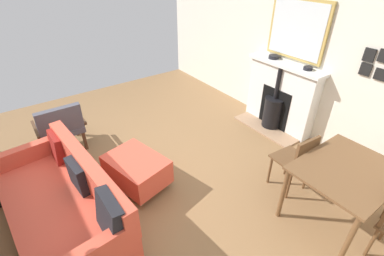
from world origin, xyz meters
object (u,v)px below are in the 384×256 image
(fireplace, at_px, (279,99))
(sofa, at_px, (65,203))
(ottoman, at_px, (137,169))
(mantel_bowl_far, at_px, (308,68))
(armchair_accent, at_px, (60,126))
(dining_chair_near_fireplace, at_px, (297,159))
(dining_table, at_px, (346,176))
(mantel_bowl_near, at_px, (274,57))

(fireplace, height_order, sofa, fireplace)
(ottoman, bearing_deg, mantel_bowl_far, 170.71)
(sofa, bearing_deg, armchair_accent, -102.73)
(mantel_bowl_far, distance_m, sofa, 3.69)
(ottoman, distance_m, dining_chair_near_fireplace, 2.01)
(sofa, bearing_deg, fireplace, -178.52)
(fireplace, bearing_deg, dining_table, 57.98)
(mantel_bowl_near, height_order, dining_chair_near_fireplace, mantel_bowl_near)
(dining_chair_near_fireplace, bearing_deg, dining_table, 90.62)
(mantel_bowl_near, distance_m, ottoman, 2.84)
(mantel_bowl_far, height_order, sofa, mantel_bowl_far)
(fireplace, relative_size, mantel_bowl_far, 9.89)
(fireplace, height_order, mantel_bowl_far, mantel_bowl_far)
(mantel_bowl_far, relative_size, sofa, 0.07)
(mantel_bowl_far, relative_size, armchair_accent, 0.16)
(mantel_bowl_far, distance_m, armchair_accent, 3.77)
(mantel_bowl_near, bearing_deg, fireplace, 83.73)
(mantel_bowl_near, bearing_deg, armchair_accent, -19.00)
(fireplace, height_order, ottoman, fireplace)
(ottoman, relative_size, dining_chair_near_fireplace, 1.07)
(mantel_bowl_near, bearing_deg, dining_table, 60.93)
(dining_chair_near_fireplace, bearing_deg, armchair_accent, -50.21)
(fireplace, bearing_deg, ottoman, -1.44)
(mantel_bowl_near, bearing_deg, ottoman, 4.34)
(sofa, xyz_separation_m, armchair_accent, (-0.33, -1.48, 0.10))
(armchair_accent, relative_size, dining_chair_near_fireplace, 0.99)
(ottoman, height_order, dining_chair_near_fireplace, dining_chair_near_fireplace)
(dining_table, bearing_deg, ottoman, -48.95)
(fireplace, xyz_separation_m, sofa, (3.56, 0.09, -0.17))
(mantel_bowl_far, distance_m, dining_chair_near_fireplace, 1.53)
(dining_table, relative_size, dining_chair_near_fireplace, 1.27)
(mantel_bowl_far, relative_size, dining_chair_near_fireplace, 0.16)
(mantel_bowl_far, xyz_separation_m, armchair_accent, (3.25, -1.76, -0.72))
(fireplace, relative_size, dining_table, 1.26)
(sofa, relative_size, dining_table, 1.88)
(mantel_bowl_far, bearing_deg, dining_table, 50.71)
(ottoman, height_order, dining_table, dining_table)
(mantel_bowl_near, xyz_separation_m, armchair_accent, (3.25, -1.12, -0.72))
(armchair_accent, xyz_separation_m, dining_chair_near_fireplace, (-2.13, 2.56, 0.05))
(armchair_accent, relative_size, dining_table, 0.78)
(armchair_accent, bearing_deg, sofa, 77.27)
(sofa, height_order, ottoman, sofa)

